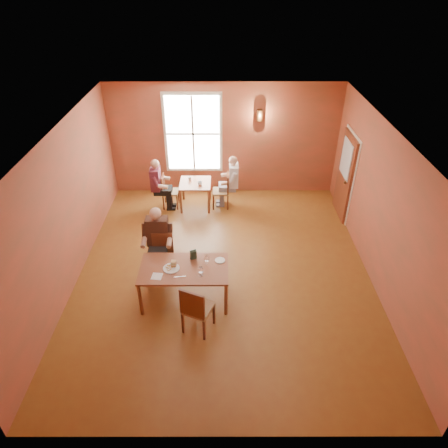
{
  "coord_description": "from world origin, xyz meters",
  "views": [
    {
      "loc": [
        -0.01,
        -6.44,
        5.47
      ],
      "look_at": [
        0.0,
        0.2,
        1.05
      ],
      "focal_mm": 32.0,
      "sensor_mm": 36.0,
      "label": 1
    }
  ],
  "objects_px": {
    "chair_diner_white": "(221,190)",
    "diner_main": "(161,249)",
    "chair_diner_maroon": "(171,191)",
    "diner_maroon": "(169,184)",
    "second_table": "(196,194)",
    "chair_diner_main": "(162,258)",
    "diner_white": "(222,184)",
    "main_table": "(185,283)",
    "chair_empty": "(198,307)"
  },
  "relations": [
    {
      "from": "chair_diner_white",
      "to": "diner_main",
      "type": "bearing_deg",
      "value": 157.98
    },
    {
      "from": "diner_main",
      "to": "chair_diner_maroon",
      "type": "xyz_separation_m",
      "value": [
        -0.15,
        2.84,
        -0.26
      ]
    },
    {
      "from": "chair_diner_maroon",
      "to": "diner_maroon",
      "type": "bearing_deg",
      "value": -90.0
    },
    {
      "from": "diner_main",
      "to": "chair_diner_white",
      "type": "bearing_deg",
      "value": -112.02
    },
    {
      "from": "second_table",
      "to": "chair_diner_white",
      "type": "height_order",
      "value": "chair_diner_white"
    },
    {
      "from": "diner_main",
      "to": "chair_diner_white",
      "type": "height_order",
      "value": "diner_main"
    },
    {
      "from": "chair_diner_main",
      "to": "chair_diner_white",
      "type": "distance_m",
      "value": 3.04
    },
    {
      "from": "diner_main",
      "to": "diner_white",
      "type": "distance_m",
      "value": 3.08
    },
    {
      "from": "diner_white",
      "to": "diner_maroon",
      "type": "relative_size",
      "value": 1.0
    },
    {
      "from": "main_table",
      "to": "chair_diner_maroon",
      "type": "bearing_deg",
      "value": 100.65
    },
    {
      "from": "diner_main",
      "to": "chair_diner_main",
      "type": "bearing_deg",
      "value": -90.0
    },
    {
      "from": "diner_main",
      "to": "diner_maroon",
      "type": "distance_m",
      "value": 2.85
    },
    {
      "from": "second_table",
      "to": "chair_diner_white",
      "type": "distance_m",
      "value": 0.66
    },
    {
      "from": "chair_diner_main",
      "to": "diner_white",
      "type": "xyz_separation_m",
      "value": [
        1.18,
        2.81,
        0.19
      ]
    },
    {
      "from": "chair_empty",
      "to": "second_table",
      "type": "xyz_separation_m",
      "value": [
        -0.29,
        4.2,
        -0.16
      ]
    },
    {
      "from": "diner_white",
      "to": "diner_maroon",
      "type": "xyz_separation_m",
      "value": [
        -1.36,
        0.0,
        -0.0
      ]
    },
    {
      "from": "diner_white",
      "to": "chair_diner_maroon",
      "type": "bearing_deg",
      "value": 90.0
    },
    {
      "from": "chair_diner_main",
      "to": "diner_main",
      "type": "xyz_separation_m",
      "value": [
        0.0,
        -0.03,
        0.24
      ]
    },
    {
      "from": "diner_main",
      "to": "chair_empty",
      "type": "xyz_separation_m",
      "value": [
        0.79,
        -1.36,
        -0.21
      ]
    },
    {
      "from": "main_table",
      "to": "chair_empty",
      "type": "bearing_deg",
      "value": -68.54
    },
    {
      "from": "chair_diner_main",
      "to": "diner_white",
      "type": "bearing_deg",
      "value": -112.76
    },
    {
      "from": "diner_main",
      "to": "diner_maroon",
      "type": "xyz_separation_m",
      "value": [
        -0.18,
        2.84,
        -0.05
      ]
    },
    {
      "from": "diner_main",
      "to": "second_table",
      "type": "distance_m",
      "value": 2.91
    },
    {
      "from": "main_table",
      "to": "chair_empty",
      "type": "height_order",
      "value": "chair_empty"
    },
    {
      "from": "diner_maroon",
      "to": "chair_diner_white",
      "type": "bearing_deg",
      "value": 90.0
    },
    {
      "from": "diner_main",
      "to": "chair_diner_white",
      "type": "distance_m",
      "value": 3.07
    },
    {
      "from": "chair_empty",
      "to": "main_table",
      "type": "bearing_deg",
      "value": 134.66
    },
    {
      "from": "chair_diner_main",
      "to": "chair_diner_maroon",
      "type": "xyz_separation_m",
      "value": [
        -0.15,
        2.81,
        -0.03
      ]
    },
    {
      "from": "chair_diner_white",
      "to": "diner_maroon",
      "type": "xyz_separation_m",
      "value": [
        -1.33,
        0.0,
        0.2
      ]
    },
    {
      "from": "main_table",
      "to": "chair_diner_maroon",
      "type": "xyz_separation_m",
      "value": [
        -0.65,
        3.46,
        0.07
      ]
    },
    {
      "from": "diner_white",
      "to": "diner_maroon",
      "type": "distance_m",
      "value": 1.36
    },
    {
      "from": "diner_main",
      "to": "chair_empty",
      "type": "bearing_deg",
      "value": 120.17
    },
    {
      "from": "diner_main",
      "to": "diner_white",
      "type": "relative_size",
      "value": 1.07
    },
    {
      "from": "diner_main",
      "to": "diner_maroon",
      "type": "relative_size",
      "value": 1.07
    },
    {
      "from": "chair_diner_main",
      "to": "second_table",
      "type": "distance_m",
      "value": 2.86
    },
    {
      "from": "second_table",
      "to": "diner_maroon",
      "type": "bearing_deg",
      "value": 180.0
    },
    {
      "from": "chair_diner_main",
      "to": "chair_empty",
      "type": "height_order",
      "value": "chair_empty"
    },
    {
      "from": "chair_diner_main",
      "to": "chair_empty",
      "type": "distance_m",
      "value": 1.6
    },
    {
      "from": "main_table",
      "to": "chair_diner_maroon",
      "type": "height_order",
      "value": "chair_diner_maroon"
    },
    {
      "from": "diner_main",
      "to": "second_table",
      "type": "height_order",
      "value": "diner_main"
    },
    {
      "from": "chair_empty",
      "to": "chair_diner_white",
      "type": "relative_size",
      "value": 1.08
    },
    {
      "from": "chair_empty",
      "to": "chair_diner_white",
      "type": "bearing_deg",
      "value": 108.34
    },
    {
      "from": "chair_diner_white",
      "to": "chair_diner_main",
      "type": "bearing_deg",
      "value": 157.76
    },
    {
      "from": "second_table",
      "to": "main_table",
      "type": "bearing_deg",
      "value": -89.98
    },
    {
      "from": "chair_empty",
      "to": "chair_diner_white",
      "type": "distance_m",
      "value": 4.22
    },
    {
      "from": "second_table",
      "to": "diner_white",
      "type": "height_order",
      "value": "diner_white"
    },
    {
      "from": "chair_diner_maroon",
      "to": "chair_diner_main",
      "type": "bearing_deg",
      "value": 3.07
    },
    {
      "from": "chair_diner_main",
      "to": "second_table",
      "type": "xyz_separation_m",
      "value": [
        0.5,
        2.81,
        -0.13
      ]
    },
    {
      "from": "diner_white",
      "to": "chair_empty",
      "type": "bearing_deg",
      "value": 174.73
    },
    {
      "from": "chair_diner_main",
      "to": "chair_diner_white",
      "type": "bearing_deg",
      "value": -112.24
    }
  ]
}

